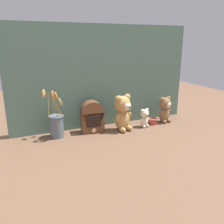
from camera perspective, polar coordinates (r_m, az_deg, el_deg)
name	(u,v)px	position (r m, az deg, el deg)	size (l,w,h in m)	color
ground_plane	(113,131)	(1.78, 0.26, -4.69)	(4.00, 4.00, 0.00)	brown
backdrop_wall	(104,77)	(1.83, -1.88, 8.41)	(1.43, 0.02, 0.77)	#4C6B5B
teddy_bear_large	(123,112)	(1.76, 2.67, -0.03)	(0.16, 0.14, 0.28)	tan
teddy_bear_medium	(165,109)	(1.99, 12.62, 0.73)	(0.12, 0.11, 0.22)	olive
teddy_bear_small	(145,117)	(1.86, 7.85, -1.30)	(0.08, 0.07, 0.15)	beige
flower_vase	(56,124)	(1.69, -13.28, -2.74)	(0.14, 0.14, 0.34)	slate
vintage_radio	(92,117)	(1.74, -4.79, -1.16)	(0.17, 0.11, 0.23)	brown
decorative_tin_tall	(152,121)	(1.95, 9.67, -2.21)	(0.08, 0.08, 0.05)	#993D33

